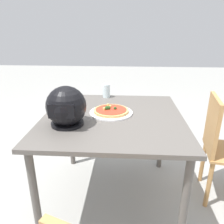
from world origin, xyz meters
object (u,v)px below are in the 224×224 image
(drinking_glass, at_px, (106,91))
(motorcycle_helmet, at_px, (66,107))
(pizza, at_px, (111,110))
(chair_side, at_px, (221,144))
(dining_table, at_px, (113,126))

(drinking_glass, bearing_deg, motorcycle_helmet, 72.17)
(pizza, height_order, motorcycle_helmet, motorcycle_helmet)
(motorcycle_helmet, relative_size, drinking_glass, 2.16)
(motorcycle_helmet, bearing_deg, chair_side, -166.96)
(dining_table, relative_size, chair_side, 1.20)
(drinking_glass, bearing_deg, dining_table, 100.94)
(drinking_glass, height_order, chair_side, chair_side)
(drinking_glass, bearing_deg, chair_side, 158.61)
(dining_table, distance_m, chair_side, 0.91)
(pizza, bearing_deg, chair_side, -177.50)
(dining_table, bearing_deg, motorcycle_helmet, 31.76)
(dining_table, height_order, drinking_glass, drinking_glass)
(pizza, distance_m, chair_side, 0.95)
(drinking_glass, xyz_separation_m, chair_side, (-0.98, 0.38, -0.33))
(motorcycle_helmet, xyz_separation_m, chair_side, (-1.19, -0.28, -0.40))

